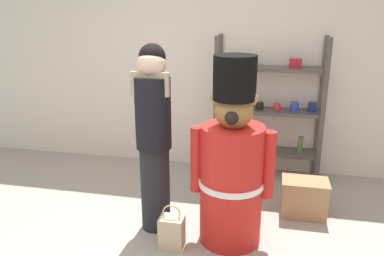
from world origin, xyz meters
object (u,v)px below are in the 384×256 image
object	(u,v)px
merchandise_shelf	(268,109)
shopping_bag	(172,232)
teddy_bear_guard	(232,167)
display_crate	(304,198)
person_shopper	(154,134)

from	to	relation	value
merchandise_shelf	shopping_bag	bearing A→B (deg)	-112.95
merchandise_shelf	teddy_bear_guard	xyz separation A→B (m)	(-0.25, -1.48, -0.14)
merchandise_shelf	display_crate	bearing A→B (deg)	-66.04
shopping_bag	display_crate	world-z (taller)	shopping_bag
merchandise_shelf	display_crate	xyz separation A→B (m)	(0.41, -0.92, -0.64)
merchandise_shelf	person_shopper	xyz separation A→B (m)	(-0.95, -1.42, 0.08)
merchandise_shelf	teddy_bear_guard	size ratio (longest dim) A/B	1.03
teddy_bear_guard	display_crate	bearing A→B (deg)	40.37
person_shopper	display_crate	world-z (taller)	person_shopper
teddy_bear_guard	person_shopper	world-z (taller)	person_shopper
shopping_bag	display_crate	xyz separation A→B (m)	(1.13, 0.79, 0.04)
display_crate	shopping_bag	bearing A→B (deg)	-145.12
display_crate	teddy_bear_guard	bearing A→B (deg)	-139.63
person_shopper	display_crate	xyz separation A→B (m)	(1.36, 0.50, -0.73)
person_shopper	shopping_bag	xyz separation A→B (m)	(0.23, -0.29, -0.77)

